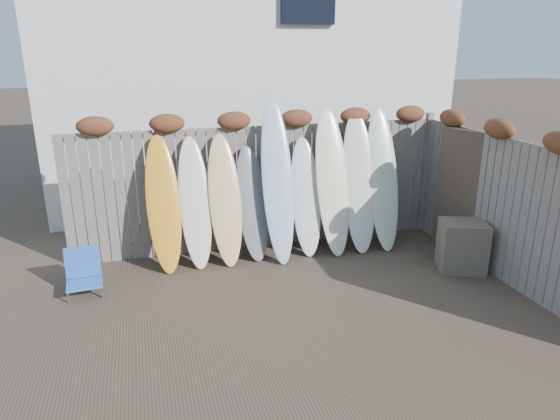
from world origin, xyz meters
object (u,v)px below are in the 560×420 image
object	(u,v)px
beach_chair	(84,273)
surfboard_0	(163,205)
wooden_crate	(462,246)
lattice_panel	(470,197)

from	to	relation	value
beach_chair	surfboard_0	size ratio (longest dim) A/B	0.30
surfboard_0	beach_chair	bearing A→B (deg)	-157.06
wooden_crate	surfboard_0	world-z (taller)	surfboard_0
lattice_panel	surfboard_0	bearing A→B (deg)	154.17
surfboard_0	wooden_crate	bearing A→B (deg)	-19.69
wooden_crate	lattice_panel	size ratio (longest dim) A/B	0.38
wooden_crate	surfboard_0	distance (m)	4.44
beach_chair	surfboard_0	bearing A→B (deg)	25.35
wooden_crate	lattice_panel	world-z (taller)	lattice_panel
lattice_panel	wooden_crate	bearing A→B (deg)	-145.09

